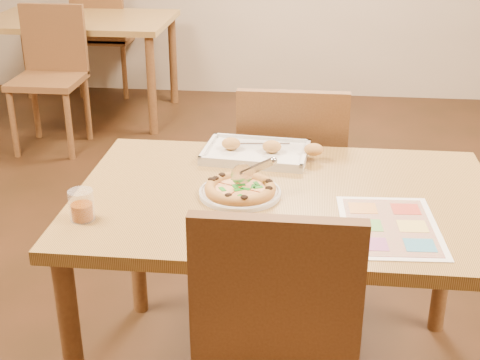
# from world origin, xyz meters

# --- Properties ---
(dining_table) EXTENTS (1.30, 0.85, 0.72)m
(dining_table) POSITION_xyz_m (0.00, 0.00, 0.63)
(dining_table) COLOR #A38041
(dining_table) RESTS_ON ground
(chair_far) EXTENTS (0.42, 0.42, 0.47)m
(chair_far) POSITION_xyz_m (-0.00, 0.60, 0.57)
(chair_far) COLOR brown
(chair_far) RESTS_ON ground
(bg_table) EXTENTS (1.30, 0.85, 0.72)m
(bg_table) POSITION_xyz_m (-1.60, 2.80, 0.63)
(bg_table) COLOR #A38041
(bg_table) RESTS_ON ground
(bg_chair_near) EXTENTS (0.42, 0.42, 0.47)m
(bg_chair_near) POSITION_xyz_m (-1.60, 2.20, 0.57)
(bg_chair_near) COLOR brown
(bg_chair_near) RESTS_ON ground
(bg_chair_far) EXTENTS (0.42, 0.42, 0.47)m
(bg_chair_far) POSITION_xyz_m (-1.60, 3.30, 0.57)
(bg_chair_far) COLOR brown
(bg_chair_far) RESTS_ON ground
(plate) EXTENTS (0.27, 0.27, 0.01)m
(plate) POSITION_xyz_m (-0.14, -0.02, 0.73)
(plate) COLOR silver
(plate) RESTS_ON dining_table
(pizza) EXTENTS (0.22, 0.22, 0.03)m
(pizza) POSITION_xyz_m (-0.14, -0.03, 0.75)
(pizza) COLOR #C49143
(pizza) RESTS_ON plate
(pizza_cutter) EXTENTS (0.13, 0.05, 0.08)m
(pizza_cutter) POSITION_xyz_m (-0.10, 0.00, 0.80)
(pizza_cutter) COLOR silver
(pizza_cutter) RESTS_ON pizza
(appetizer_tray) EXTENTS (0.42, 0.28, 0.06)m
(appetizer_tray) POSITION_xyz_m (-0.11, 0.30, 0.74)
(appetizer_tray) COLOR silver
(appetizer_tray) RESTS_ON dining_table
(glass_tumbler) EXTENTS (0.07, 0.07, 0.09)m
(glass_tumbler) POSITION_xyz_m (-0.57, -0.23, 0.76)
(glass_tumbler) COLOR #833B0A
(glass_tumbler) RESTS_ON dining_table
(menu) EXTENTS (0.29, 0.39, 0.00)m
(menu) POSITION_xyz_m (0.30, -0.18, 0.72)
(menu) COLOR white
(menu) RESTS_ON dining_table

